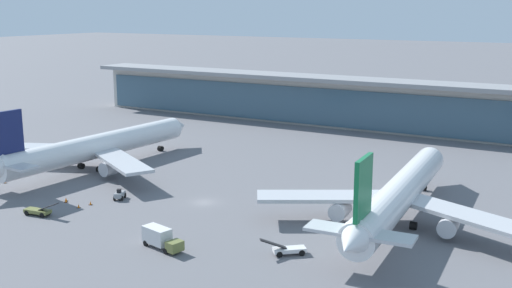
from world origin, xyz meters
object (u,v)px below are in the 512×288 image
Objects in this scene: service_truck_under_wing_olive at (39,211)px; safety_cone_alpha at (66,201)px; service_truck_mid_apron_white at (288,249)px; service_truck_on_taxiway_olive at (160,237)px; airliner_centre_stand at (399,195)px; safety_cone_delta at (91,203)px; service_truck_near_nose_red at (79,151)px; safety_cone_charlie at (79,206)px; service_truck_at_far_stand_grey at (120,195)px; safety_cone_echo at (5,182)px; safety_cone_bravo at (66,199)px; airliner_left_stand at (95,147)px.

service_truck_under_wing_olive reaches higher than safety_cone_alpha.
service_truck_mid_apron_white is 0.80× the size of service_truck_on_taxiway_olive.
airliner_centre_stand is 86.75× the size of safety_cone_delta.
service_truck_near_nose_red is at bearing 126.70° from service_truck_under_wing_olive.
safety_cone_alpha is 1.00× the size of safety_cone_delta.
safety_cone_charlie is 1.00× the size of safety_cone_delta.
service_truck_under_wing_olive is at bearing -154.43° from airliner_centre_stand.
service_truck_at_far_stand_grey is 4.73× the size of safety_cone_echo.
service_truck_mid_apron_white is 8.68× the size of safety_cone_echo.
safety_cone_delta is at bearing -4.51° from safety_cone_echo.
service_truck_mid_apron_white is 48.06m from safety_cone_bravo.
airliner_centre_stand is at bearing 18.34° from safety_cone_alpha.
airliner_centre_stand is 39.82m from service_truck_on_taxiway_olive.
safety_cone_bravo is at bearing 176.80° from service_truck_mid_apron_white.
safety_cone_delta is at bearing 67.95° from service_truck_under_wing_olive.
service_truck_under_wing_olive is at bearing -112.05° from safety_cone_delta.
safety_cone_echo is (-22.24, 10.91, -0.49)m from service_truck_under_wing_olive.
service_truck_under_wing_olive is 28.11m from service_truck_on_taxiway_olive.
service_truck_under_wing_olive is 9.59m from safety_cone_delta.
safety_cone_charlie is 2.44m from safety_cone_delta.
airliner_centre_stand is 86.75× the size of safety_cone_alpha.
service_truck_on_taxiway_olive is 10.90× the size of safety_cone_charlie.
safety_cone_echo is at bearing 153.87° from service_truck_under_wing_olive.
safety_cone_alpha is at bearing 177.48° from service_truck_mid_apron_white.
service_truck_on_taxiway_olive is 2.31× the size of service_truck_at_far_stand_grey.
airliner_centre_stand reaches higher than service_truck_at_far_stand_grey.
airliner_left_stand is at bearing 116.22° from service_truck_under_wing_olive.
safety_cone_bravo is at bearing 161.81° from service_truck_on_taxiway_olive.
safety_cone_alpha is 4.60m from safety_cone_charlie.
airliner_left_stand is 86.75× the size of safety_cone_charlie.
service_truck_under_wing_olive is at bearing -112.44° from service_truck_at_far_stand_grey.
airliner_left_stand is 64.54m from service_truck_mid_apron_white.
airliner_left_stand is at bearing 131.74° from safety_cone_delta.
service_truck_at_far_stand_grey is at bearing 66.93° from safety_cone_delta.
airliner_centre_stand is at bearing 20.91° from safety_cone_charlie.
airliner_centre_stand is 86.75× the size of safety_cone_bravo.
service_truck_near_nose_red reaches higher than safety_cone_bravo.
safety_cone_bravo is at bearing 135.08° from safety_cone_alpha.
service_truck_at_far_stand_grey is 9.84m from safety_cone_alpha.
safety_cone_charlie is (-42.94, 0.88, -0.49)m from service_truck_mid_apron_white.
safety_cone_bravo and safety_cone_delta have the same top height.
service_truck_on_taxiway_olive is at bearing -18.19° from safety_cone_bravo.
airliner_left_stand is 1.00× the size of airliner_centre_stand.
airliner_centre_stand is 8.77× the size of service_truck_under_wing_olive.
service_truck_at_far_stand_grey reaches higher than safety_cone_charlie.
airliner_centre_stand is 9.99× the size of service_truck_mid_apron_white.
safety_cone_alpha and safety_cone_echo have the same top height.
safety_cone_delta is 1.00× the size of safety_cone_echo.
safety_cone_echo is (-25.83, 2.04, 0.00)m from safety_cone_delta.
safety_cone_alpha is at bearing -44.92° from safety_cone_bravo.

